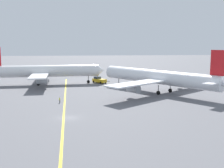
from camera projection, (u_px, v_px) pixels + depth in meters
ground_plane at (68, 118)px, 66.75m from camera, size 600.00×600.00×0.00m
taxiway_stripe at (64, 108)px, 76.47m from camera, size 7.42×119.83×0.01m
airliner_at_gate_left at (45, 71)px, 118.78m from camera, size 49.39×39.95×15.58m
airliner_being_pushed at (158, 77)px, 99.36m from camera, size 42.49×45.35×15.36m
pushback_tug at (99, 80)px, 122.84m from camera, size 7.22×8.45×2.98m
ground_crew_marshaller_foreground at (60, 100)px, 82.93m from camera, size 0.36×0.36×1.59m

